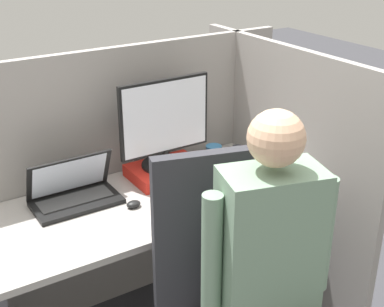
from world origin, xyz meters
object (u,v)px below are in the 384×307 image
object	(u,v)px
carrot_toy	(213,202)
paper_box	(166,171)
monitor	(165,123)
person	(281,273)
laptop	(74,194)
stapler	(244,154)
coffee_mug	(214,153)
office_chair	(239,300)

from	to	relation	value
carrot_toy	paper_box	bearing A→B (deg)	93.94
paper_box	monitor	bearing A→B (deg)	90.00
carrot_toy	person	bearing A→B (deg)	-100.93
paper_box	person	bearing A→B (deg)	-95.19
laptop	carrot_toy	bearing A→B (deg)	-35.41
stapler	carrot_toy	bearing A→B (deg)	-142.46
person	monitor	bearing A→B (deg)	84.82
paper_box	carrot_toy	size ratio (longest dim) A/B	2.91
laptop	stapler	xyz separation A→B (m)	(0.91, -0.03, -0.02)
monitor	stapler	bearing A→B (deg)	-6.17
stapler	person	distance (m)	1.03
laptop	carrot_toy	world-z (taller)	laptop
paper_box	laptop	world-z (taller)	laptop
paper_box	coffee_mug	world-z (taller)	coffee_mug
laptop	paper_box	bearing A→B (deg)	1.40
monitor	stapler	distance (m)	0.51
paper_box	person	xyz separation A→B (m)	(-0.08, -0.93, 0.02)
laptop	person	size ratio (longest dim) A/B	0.28
monitor	office_chair	world-z (taller)	monitor
carrot_toy	coffee_mug	xyz separation A→B (m)	(0.27, 0.39, 0.02)
office_chair	carrot_toy	bearing A→B (deg)	68.79
coffee_mug	person	bearing A→B (deg)	-111.59
laptop	stapler	distance (m)	0.91
person	laptop	bearing A→B (deg)	112.75
carrot_toy	laptop	bearing A→B (deg)	144.59
office_chair	coffee_mug	distance (m)	0.92
laptop	office_chair	bearing A→B (deg)	-65.84
carrot_toy	coffee_mug	world-z (taller)	coffee_mug
monitor	office_chair	bearing A→B (deg)	-99.69
paper_box	coffee_mug	distance (m)	0.29
carrot_toy	coffee_mug	size ratio (longest dim) A/B	1.41
laptop	carrot_toy	distance (m)	0.61
carrot_toy	person	size ratio (longest dim) A/B	0.09
monitor	office_chair	distance (m)	0.90
office_chair	monitor	bearing A→B (deg)	80.31
stapler	carrot_toy	xyz separation A→B (m)	(-0.42, -0.32, -0.00)
laptop	office_chair	xyz separation A→B (m)	(0.34, -0.76, -0.20)
laptop	person	world-z (taller)	person
laptop	office_chair	world-z (taller)	office_chair
paper_box	office_chair	size ratio (longest dim) A/B	0.30
paper_box	coffee_mug	size ratio (longest dim) A/B	4.09
stapler	carrot_toy	world-z (taller)	stapler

